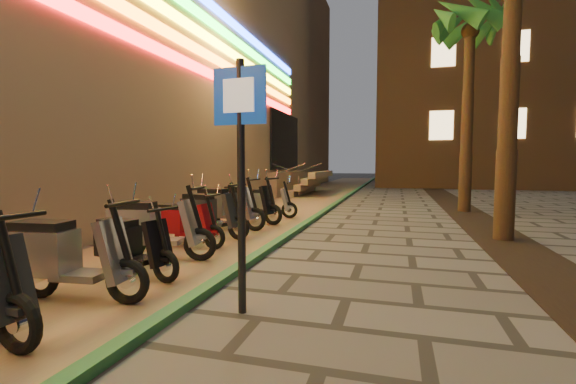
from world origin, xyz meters
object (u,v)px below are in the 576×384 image
(scooter_9, at_px, (182,223))
(scooter_13, at_px, (265,202))
(scooter_7, at_px, (129,245))
(scooter_11, at_px, (223,206))
(pedestrian_sign, at_px, (241,151))
(scooter_6, at_px, (63,256))
(scooter_12, at_px, (246,202))
(scooter_8, at_px, (150,227))
(scooter_10, at_px, (208,213))

(scooter_9, xyz_separation_m, scooter_13, (0.26, 4.19, 0.01))
(scooter_7, xyz_separation_m, scooter_11, (-0.44, 4.06, 0.10))
(pedestrian_sign, distance_m, scooter_13, 7.43)
(scooter_6, height_order, scooter_11, scooter_11)
(scooter_12, height_order, scooter_13, scooter_12)
(pedestrian_sign, height_order, scooter_13, pedestrian_sign)
(scooter_7, height_order, scooter_9, scooter_9)
(scooter_11, xyz_separation_m, scooter_13, (0.36, 2.11, -0.08))
(scooter_8, xyz_separation_m, scooter_10, (-0.04, 2.14, -0.02))
(scooter_9, distance_m, scooter_10, 1.08)
(scooter_10, distance_m, scooter_11, 1.02)
(scooter_13, bearing_deg, pedestrian_sign, -80.35)
(scooter_10, relative_size, scooter_13, 1.11)
(scooter_12, bearing_deg, scooter_11, -84.95)
(scooter_6, bearing_deg, scooter_12, 85.78)
(pedestrian_sign, relative_size, scooter_7, 1.80)
(scooter_6, xyz_separation_m, scooter_7, (0.09, 1.05, -0.07))
(scooter_13, bearing_deg, scooter_8, -99.94)
(scooter_13, bearing_deg, scooter_6, -97.79)
(scooter_8, height_order, scooter_10, scooter_8)
(pedestrian_sign, bearing_deg, scooter_11, 121.28)
(scooter_12, relative_size, scooter_13, 1.16)
(scooter_8, relative_size, scooter_13, 1.16)
(scooter_11, relative_size, scooter_12, 1.02)
(scooter_7, height_order, scooter_12, scooter_12)
(scooter_6, bearing_deg, pedestrian_sign, 0.08)
(scooter_7, relative_size, scooter_10, 0.87)
(scooter_12, bearing_deg, scooter_7, -72.81)
(scooter_6, bearing_deg, scooter_8, 89.88)
(scooter_11, bearing_deg, scooter_7, -78.82)
(scooter_6, height_order, scooter_7, scooter_6)
(scooter_11, distance_m, scooter_12, 1.11)
(scooter_6, relative_size, scooter_7, 1.16)
(scooter_10, bearing_deg, scooter_13, 97.58)
(scooter_8, bearing_deg, scooter_9, 82.35)
(scooter_8, height_order, scooter_9, scooter_8)
(scooter_9, bearing_deg, scooter_13, 91.20)
(scooter_9, distance_m, scooter_11, 2.09)
(scooter_8, xyz_separation_m, scooter_11, (-0.15, 3.15, 0.01))
(scooter_8, bearing_deg, scooter_12, 79.39)
(scooter_7, relative_size, scooter_9, 0.99)
(scooter_7, bearing_deg, scooter_9, 111.67)
(scooter_6, relative_size, scooter_11, 0.95)
(scooter_6, height_order, scooter_13, scooter_6)
(scooter_11, distance_m, scooter_13, 2.14)
(scooter_6, xyz_separation_m, scooter_13, (0.01, 7.21, -0.06))
(scooter_6, distance_m, scooter_13, 7.21)
(scooter_6, distance_m, scooter_7, 1.06)
(pedestrian_sign, xyz_separation_m, scooter_13, (-2.18, 6.99, -1.29))
(scooter_8, distance_m, scooter_13, 5.27)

